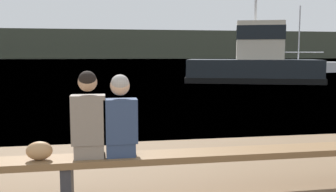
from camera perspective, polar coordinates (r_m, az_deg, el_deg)
name	(u,v)px	position (r m, az deg, el deg)	size (l,w,h in m)	color
water_surface	(102,59)	(127.05, -10.03, 5.59)	(240.00, 240.00, 0.00)	#5684A3
far_shoreline	(102,44)	(135.04, -10.07, 7.74)	(600.00, 12.00, 9.93)	#424738
bench_main	(67,165)	(4.51, -15.19, -10.10)	(8.47, 0.41, 0.49)	brown
person_left	(88,119)	(4.37, -12.02, -3.47)	(0.38, 0.41, 1.00)	#70665B
person_right	(120,119)	(4.38, -7.27, -3.56)	(0.38, 0.41, 0.96)	navy
shopping_bag	(39,151)	(4.48, -19.01, -7.90)	(0.29, 0.17, 0.21)	#9E754C
tugboat_red	(254,63)	(22.98, 12.99, 4.90)	(8.46, 5.83, 5.94)	black
moored_sailboat	(303,67)	(36.98, 19.94, 4.21)	(10.04, 4.72, 6.06)	silver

